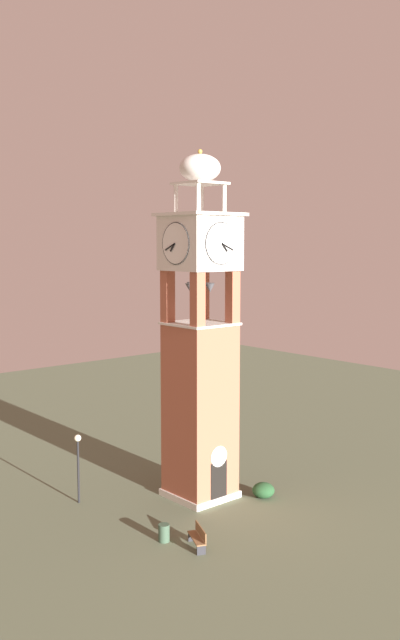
% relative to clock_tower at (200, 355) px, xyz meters
% --- Properties ---
extents(ground, '(80.00, 80.00, 0.00)m').
position_rel_clock_tower_xyz_m(ground, '(0.00, 0.00, -7.71)').
color(ground, '#5B664C').
extents(clock_tower, '(3.56, 3.56, 18.31)m').
position_rel_clock_tower_xyz_m(clock_tower, '(0.00, 0.00, 0.00)').
color(clock_tower, '#AD5B42').
rests_on(clock_tower, ground).
extents(park_bench, '(1.07, 1.64, 0.95)m').
position_rel_clock_tower_xyz_m(park_bench, '(-4.16, -4.67, -7.23)').
color(park_bench, brown).
rests_on(park_bench, ground).
extents(lamp_post, '(0.36, 0.36, 3.66)m').
position_rel_clock_tower_xyz_m(lamp_post, '(-5.43, 3.45, -5.16)').
color(lamp_post, black).
rests_on(lamp_post, ground).
extents(trash_bin, '(0.52, 0.52, 0.80)m').
position_rel_clock_tower_xyz_m(trash_bin, '(-4.92, -3.16, -7.31)').
color(trash_bin, '#38513D').
rests_on(trash_bin, ground).
extents(shrub_near_entry, '(1.19, 1.19, 0.82)m').
position_rel_clock_tower_xyz_m(shrub_near_entry, '(2.40, -2.41, -7.30)').
color(shrub_near_entry, '#234C28').
rests_on(shrub_near_entry, ground).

